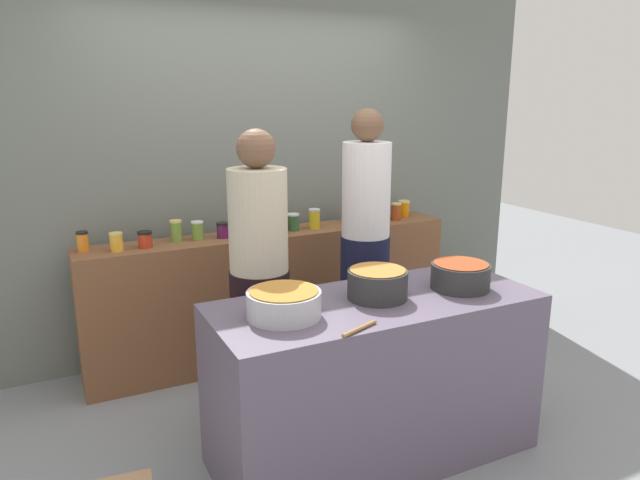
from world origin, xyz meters
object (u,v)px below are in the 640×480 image
object	(u,v)px
preserve_jar_8	(280,225)
preserve_jar_10	(314,219)
preserve_jar_4	(198,231)
preserve_jar_11	(348,214)
preserve_jar_1	(116,242)
cooking_pot_left	(284,304)
preserve_jar_7	(254,225)
cooking_pot_center	(377,284)
preserve_jar_6	(241,229)
cooking_pot_right	(460,276)
preserve_jar_5	(223,230)
cook_in_cap	(365,259)
preserve_jar_3	(176,231)
wooden_spoon	(360,329)
preserve_jar_0	(83,241)
preserve_jar_14	(404,209)
preserve_jar_13	(396,212)
cook_with_tongs	(260,296)
preserve_jar_2	(145,239)
preserve_jar_12	(381,213)

from	to	relation	value
preserve_jar_8	preserve_jar_10	world-z (taller)	preserve_jar_10
preserve_jar_4	preserve_jar_11	world-z (taller)	preserve_jar_4
preserve_jar_1	cooking_pot_left	world-z (taller)	preserve_jar_1
preserve_jar_7	cooking_pot_center	distance (m)	1.40
preserve_jar_6	preserve_jar_11	bearing A→B (deg)	5.63
preserve_jar_6	cooking_pot_right	distance (m)	1.60
preserve_jar_5	preserve_jar_8	bearing A→B (deg)	-7.37
preserve_jar_1	preserve_jar_7	world-z (taller)	preserve_jar_7
preserve_jar_5	cooking_pot_center	size ratio (longest dim) A/B	0.35
preserve_jar_11	preserve_jar_10	bearing A→B (deg)	-166.64
cook_in_cap	cooking_pot_center	bearing A→B (deg)	-116.65
preserve_jar_3	preserve_jar_10	bearing A→B (deg)	-3.68
preserve_jar_1	preserve_jar_8	size ratio (longest dim) A/B	0.99
preserve_jar_1	wooden_spoon	size ratio (longest dim) A/B	0.52
preserve_jar_0	preserve_jar_8	size ratio (longest dim) A/B	1.07
preserve_jar_4	preserve_jar_0	bearing A→B (deg)	178.20
preserve_jar_0	preserve_jar_5	size ratio (longest dim) A/B	1.20
preserve_jar_4	cook_in_cap	distance (m)	1.14
preserve_jar_11	preserve_jar_0	bearing A→B (deg)	-179.42
preserve_jar_14	cooking_pot_left	xyz separation A→B (m)	(-1.65, -1.45, -0.06)
preserve_jar_13	wooden_spoon	size ratio (longest dim) A/B	0.61
preserve_jar_10	wooden_spoon	distance (m)	1.80
cook_with_tongs	wooden_spoon	bearing A→B (deg)	-81.09
preserve_jar_2	cook_with_tongs	distance (m)	0.95
cooking_pot_left	cook_in_cap	bearing A→B (deg)	41.75
preserve_jar_13	preserve_jar_14	bearing A→B (deg)	33.67
preserve_jar_2	preserve_jar_13	xyz separation A→B (m)	(1.91, -0.01, 0.01)
cooking_pot_center	wooden_spoon	world-z (taller)	cooking_pot_center
preserve_jar_12	wooden_spoon	distance (m)	2.08
preserve_jar_10	cook_with_tongs	size ratio (longest dim) A/B	0.08
preserve_jar_4	preserve_jar_13	xyz separation A→B (m)	(1.55, -0.06, 0.00)
preserve_jar_14	cook_with_tongs	bearing A→B (deg)	-150.96
preserve_jar_6	cooking_pot_left	xyz separation A→B (m)	(-0.26, -1.38, -0.04)
preserve_jar_3	cooking_pot_center	world-z (taller)	preserve_jar_3
preserve_jar_6	cooking_pot_center	bearing A→B (deg)	-78.87
preserve_jar_4	cooking_pot_left	bearing A→B (deg)	-88.82
preserve_jar_5	preserve_jar_13	distance (m)	1.38
preserve_jar_10	cooking_pot_right	world-z (taller)	preserve_jar_10
cooking_pot_left	preserve_jar_12	bearing A→B (deg)	44.89
preserve_jar_2	preserve_jar_8	xyz separation A→B (m)	(0.93, -0.02, 0.01)
preserve_jar_14	preserve_jar_12	bearing A→B (deg)	-170.60
preserve_jar_3	preserve_jar_8	world-z (taller)	preserve_jar_3
preserve_jar_11	preserve_jar_14	size ratio (longest dim) A/B	0.94
preserve_jar_1	wooden_spoon	distance (m)	1.85
cook_with_tongs	preserve_jar_3	bearing A→B (deg)	106.78
preserve_jar_12	preserve_jar_14	bearing A→B (deg)	9.40
preserve_jar_3	preserve_jar_8	xyz separation A→B (m)	(0.71, -0.10, -0.01)
cooking_pot_right	wooden_spoon	size ratio (longest dim) A/B	1.40
preserve_jar_3	preserve_jar_4	distance (m)	0.14
preserve_jar_2	cook_with_tongs	world-z (taller)	cook_with_tongs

